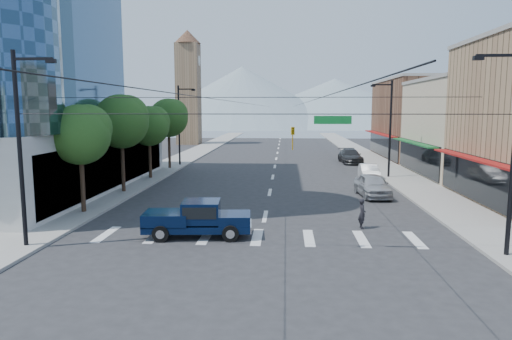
{
  "coord_description": "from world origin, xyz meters",
  "views": [
    {
      "loc": [
        1.2,
        -20.78,
        6.42
      ],
      "look_at": [
        -0.46,
        4.64,
        3.0
      ],
      "focal_mm": 32.0,
      "sensor_mm": 36.0,
      "label": 1
    }
  ],
  "objects_px": {
    "pickup_truck": "(197,218)",
    "parked_car_far": "(350,156)",
    "pedestrian": "(362,214)",
    "parked_car_mid": "(369,172)",
    "parked_car_near": "(372,185)"
  },
  "relations": [
    {
      "from": "pickup_truck",
      "to": "parked_car_far",
      "type": "bearing_deg",
      "value": 64.99
    },
    {
      "from": "pickup_truck",
      "to": "pedestrian",
      "type": "height_order",
      "value": "pickup_truck"
    },
    {
      "from": "pickup_truck",
      "to": "parked_car_mid",
      "type": "height_order",
      "value": "pickup_truck"
    },
    {
      "from": "pedestrian",
      "to": "pickup_truck",
      "type": "bearing_deg",
      "value": 98.55
    },
    {
      "from": "pedestrian",
      "to": "parked_car_far",
      "type": "xyz_separation_m",
      "value": [
        3.56,
        30.32,
        0.01
      ]
    },
    {
      "from": "pedestrian",
      "to": "parked_car_far",
      "type": "bearing_deg",
      "value": -12.46
    },
    {
      "from": "parked_car_mid",
      "to": "pickup_truck",
      "type": "bearing_deg",
      "value": -119.69
    },
    {
      "from": "pickup_truck",
      "to": "parked_car_near",
      "type": "xyz_separation_m",
      "value": [
        10.83,
        11.39,
        -0.12
      ]
    },
    {
      "from": "parked_car_mid",
      "to": "pedestrian",
      "type": "bearing_deg",
      "value": -98.89
    },
    {
      "from": "parked_car_near",
      "to": "parked_car_mid",
      "type": "height_order",
      "value": "parked_car_near"
    },
    {
      "from": "pedestrian",
      "to": "parked_car_mid",
      "type": "distance_m",
      "value": 17.18
    },
    {
      "from": "pedestrian",
      "to": "parked_car_mid",
      "type": "xyz_separation_m",
      "value": [
        3.37,
        16.85,
        -0.08
      ]
    },
    {
      "from": "parked_car_near",
      "to": "parked_car_mid",
      "type": "xyz_separation_m",
      "value": [
        1.12,
        7.65,
        -0.1
      ]
    },
    {
      "from": "pedestrian",
      "to": "parked_car_far",
      "type": "height_order",
      "value": "parked_car_far"
    },
    {
      "from": "pickup_truck",
      "to": "pedestrian",
      "type": "distance_m",
      "value": 8.86
    }
  ]
}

